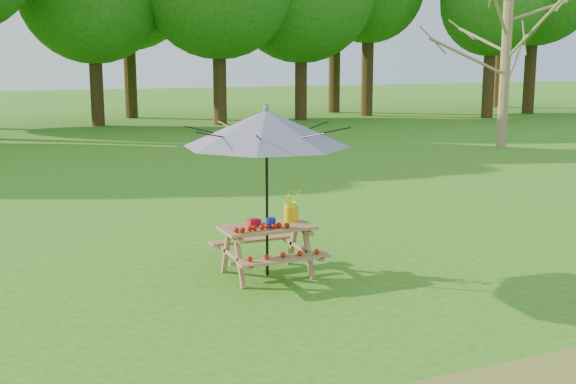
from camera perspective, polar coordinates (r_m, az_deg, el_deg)
name	(u,v)px	position (r m, az deg, el deg)	size (l,w,h in m)	color
ground	(557,268)	(10.61, 20.45, -5.61)	(120.00, 120.00, 0.00)	#347215
picnic_table	(267,251)	(9.52, -1.65, -4.72)	(1.20, 1.32, 0.67)	#A27249
patio_umbrella	(267,128)	(9.23, -1.71, 5.05)	(2.69, 2.69, 2.25)	black
produce_bins	(261,222)	(9.42, -2.11, -2.40)	(0.30, 0.45, 0.13)	#B40E22
tomatoes_row	(262,227)	(9.21, -2.10, -2.81)	(0.77, 0.13, 0.07)	red
flower_bucket	(291,204)	(9.67, 0.25, -0.97)	(0.29, 0.26, 0.44)	yellow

